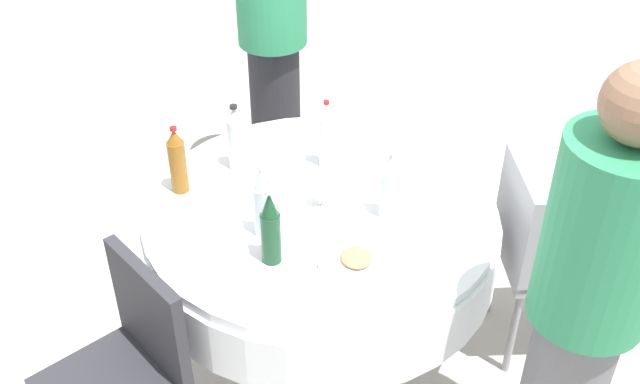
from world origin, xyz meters
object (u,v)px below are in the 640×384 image
object	(u,v)px
bottle_amber_front	(177,162)
bottle_clear_east	(262,203)
wine_glass_far	(275,188)
bottle_clear_inner	(389,186)
bottle_dark_green_right	(271,229)
wine_glass_east	(320,187)
plate_outer	(413,158)
bottle_clear_rear	(236,139)
chair_inner	(537,245)
dining_table	(320,237)
person_front	(586,304)
bottle_clear_far	(326,136)
person_right	(273,38)
chair_north	(128,362)
plate_south	(356,261)

from	to	relation	value
bottle_amber_front	bottle_clear_east	bearing A→B (deg)	-142.27
bottle_amber_front	wine_glass_far	xyz separation A→B (m)	(-0.22, -0.32, -0.02)
bottle_clear_inner	bottle_dark_green_right	bearing A→B (deg)	107.68
wine_glass_east	wine_glass_far	world-z (taller)	wine_glass_far
wine_glass_east	plate_outer	distance (m)	0.49
bottle_clear_rear	chair_inner	distance (m)	1.24
bottle_dark_green_right	wine_glass_far	world-z (taller)	bottle_dark_green_right
bottle_amber_front	wine_glass_far	bearing A→B (deg)	-124.77
dining_table	person_front	size ratio (longest dim) A/B	0.82
bottle_amber_front	bottle_clear_far	xyz separation A→B (m)	(0.03, -0.58, 0.01)
person_right	chair_north	xyz separation A→B (m)	(-1.64, 0.80, -0.34)
bottle_dark_green_right	wine_glass_far	xyz separation A→B (m)	(0.25, -0.06, -0.02)
dining_table	bottle_clear_east	bearing A→B (deg)	116.07
bottle_clear_inner	person_front	bearing A→B (deg)	-150.59
bottle_dark_green_right	bottle_clear_rear	xyz separation A→B (m)	(0.58, 0.03, -0.00)
plate_south	bottle_clear_rear	bearing A→B (deg)	24.21
bottle_clear_inner	plate_south	xyz separation A→B (m)	(-0.23, 0.18, -0.12)
bottle_dark_green_right	chair_north	bearing A→B (deg)	105.00
bottle_clear_rear	bottle_clear_inner	size ratio (longest dim) A/B	0.99
wine_glass_far	person_front	bearing A→B (deg)	-135.66
bottle_clear_far	chair_north	bearing A→B (deg)	128.21
bottle_clear_rear	plate_south	world-z (taller)	bottle_clear_rear
wine_glass_far	bottle_dark_green_right	bearing A→B (deg)	166.40
plate_south	chair_north	distance (m)	0.82
wine_glass_east	bottle_dark_green_right	bearing A→B (deg)	138.47
plate_south	bottle_amber_front	bearing A→B (deg)	43.34
bottle_dark_green_right	bottle_clear_far	bearing A→B (deg)	-31.48
bottle_clear_rear	chair_north	distance (m)	0.93
bottle_clear_east	wine_glass_far	bearing A→B (deg)	-30.88
bottle_clear_inner	chair_inner	xyz separation A→B (m)	(-0.05, -0.61, -0.35)
bottle_clear_far	plate_south	size ratio (longest dim) A/B	1.12
bottle_clear_east	person_front	size ratio (longest dim) A/B	0.18
chair_north	bottle_amber_front	bearing A→B (deg)	-50.11
bottle_clear_rear	bottle_dark_green_right	bearing A→B (deg)	-177.06
dining_table	wine_glass_far	bearing A→B (deg)	91.47
bottle_dark_green_right	chair_inner	world-z (taller)	bottle_dark_green_right
bottle_clear_east	plate_south	size ratio (longest dim) A/B	1.12
bottle_clear_east	bottle_clear_inner	world-z (taller)	bottle_clear_east
bottle_amber_front	bottle_clear_rear	bearing A→B (deg)	-66.46
dining_table	wine_glass_east	world-z (taller)	wine_glass_east
dining_table	bottle_clear_far	distance (m)	0.39
wine_glass_far	plate_outer	distance (m)	0.65
plate_south	chair_north	size ratio (longest dim) A/B	0.30
wine_glass_far	person_front	world-z (taller)	person_front
bottle_dark_green_right	chair_north	size ratio (longest dim) A/B	0.33
bottle_clear_rear	bottle_clear_inner	bearing A→B (deg)	-132.15
wine_glass_far	bottle_clear_rear	bearing A→B (deg)	15.58
wine_glass_far	person_right	bearing A→B (deg)	-10.22
bottle_clear_rear	chair_north	xyz separation A→B (m)	(-0.72, 0.48, -0.35)
dining_table	wine_glass_far	world-z (taller)	wine_glass_far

